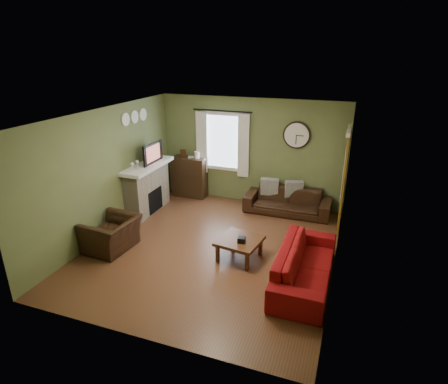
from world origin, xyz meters
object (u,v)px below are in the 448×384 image
(sofa_red, at_px, (305,265))
(armchair, at_px, (112,234))
(bookshelf, at_px, (190,177))
(sofa_brown, at_px, (287,201))
(coffee_table, at_px, (239,249))

(sofa_red, bearing_deg, armchair, 92.57)
(bookshelf, height_order, sofa_brown, bookshelf)
(armchair, distance_m, coffee_table, 2.49)
(sofa_red, relative_size, armchair, 2.21)
(armchair, bearing_deg, sofa_red, 96.48)
(bookshelf, distance_m, armchair, 3.09)
(bookshelf, bearing_deg, coffee_table, -49.63)
(sofa_red, xyz_separation_m, coffee_table, (-1.25, 0.33, -0.12))
(sofa_brown, distance_m, armchair, 4.06)
(sofa_red, height_order, coffee_table, sofa_red)
(sofa_red, distance_m, coffee_table, 1.29)
(sofa_brown, distance_m, sofa_red, 2.82)
(coffee_table, bearing_deg, sofa_brown, 79.55)
(bookshelf, distance_m, coffee_table, 3.39)
(bookshelf, xyz_separation_m, coffee_table, (2.19, -2.57, -0.33))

